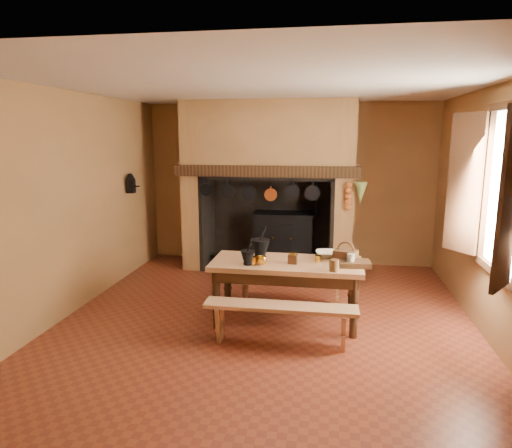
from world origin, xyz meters
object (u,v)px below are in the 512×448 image
(iron_range, at_px, (284,238))
(coffee_grinder, at_px, (293,258))
(bench_front, at_px, (280,315))
(mixing_bowl, at_px, (327,254))
(work_table, at_px, (286,271))
(wicker_basket, at_px, (345,255))

(iron_range, relative_size, coffee_grinder, 9.70)
(iron_range, xyz_separation_m, bench_front, (0.28, -3.12, -0.14))
(iron_range, xyz_separation_m, mixing_bowl, (0.76, -2.20, 0.32))
(work_table, bearing_deg, bench_front, -90.00)
(coffee_grinder, xyz_separation_m, wicker_basket, (0.61, 0.15, 0.02))
(work_table, height_order, bench_front, work_table)
(iron_range, bearing_deg, coffee_grinder, -81.92)
(wicker_basket, bearing_deg, mixing_bowl, 154.63)
(iron_range, height_order, mixing_bowl, iron_range)
(work_table, distance_m, mixing_bowl, 0.58)
(bench_front, height_order, mixing_bowl, mixing_bowl)
(iron_range, distance_m, wicker_basket, 2.62)
(work_table, bearing_deg, mixing_bowl, 31.78)
(wicker_basket, bearing_deg, work_table, -153.80)
(work_table, bearing_deg, coffee_grinder, -39.69)
(work_table, relative_size, coffee_grinder, 10.79)
(work_table, bearing_deg, iron_range, 96.49)
(work_table, relative_size, mixing_bowl, 6.14)
(iron_range, distance_m, mixing_bowl, 2.35)
(bench_front, bearing_deg, mixing_bowl, 62.53)
(mixing_bowl, bearing_deg, wicker_basket, -44.25)
(coffee_grinder, relative_size, wicker_basket, 0.54)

